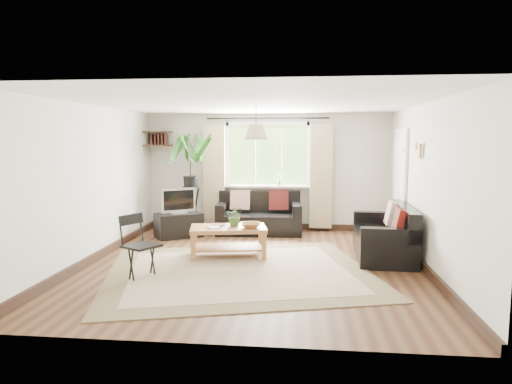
# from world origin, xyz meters

# --- Properties ---
(floor) EXTENTS (5.50, 5.50, 0.00)m
(floor) POSITION_xyz_m (0.00, 0.00, 0.00)
(floor) COLOR #321910
(floor) RESTS_ON ground
(ceiling) EXTENTS (5.50, 5.50, 0.00)m
(ceiling) POSITION_xyz_m (0.00, 0.00, 2.40)
(ceiling) COLOR white
(ceiling) RESTS_ON floor
(wall_back) EXTENTS (5.00, 0.02, 2.40)m
(wall_back) POSITION_xyz_m (0.00, 2.75, 1.20)
(wall_back) COLOR beige
(wall_back) RESTS_ON floor
(wall_front) EXTENTS (5.00, 0.02, 2.40)m
(wall_front) POSITION_xyz_m (0.00, -2.75, 1.20)
(wall_front) COLOR beige
(wall_front) RESTS_ON floor
(wall_left) EXTENTS (0.02, 5.50, 2.40)m
(wall_left) POSITION_xyz_m (-2.50, 0.00, 1.20)
(wall_left) COLOR beige
(wall_left) RESTS_ON floor
(wall_right) EXTENTS (0.02, 5.50, 2.40)m
(wall_right) POSITION_xyz_m (2.50, 0.00, 1.20)
(wall_right) COLOR beige
(wall_right) RESTS_ON floor
(rug) EXTENTS (4.33, 3.96, 0.02)m
(rug) POSITION_xyz_m (-0.15, -0.45, 0.01)
(rug) COLOR beige
(rug) RESTS_ON floor
(window) EXTENTS (2.50, 0.16, 2.16)m
(window) POSITION_xyz_m (0.00, 2.71, 1.55)
(window) COLOR white
(window) RESTS_ON wall_back
(door) EXTENTS (0.06, 0.96, 2.06)m
(door) POSITION_xyz_m (2.47, 1.70, 1.00)
(door) COLOR silver
(door) RESTS_ON wall_right
(corner_shelf) EXTENTS (0.50, 0.50, 0.34)m
(corner_shelf) POSITION_xyz_m (-2.25, 2.50, 1.89)
(corner_shelf) COLOR black
(corner_shelf) RESTS_ON wall_back
(pendant_lamp) EXTENTS (0.36, 0.36, 0.54)m
(pendant_lamp) POSITION_xyz_m (0.00, 0.40, 2.05)
(pendant_lamp) COLOR beige
(pendant_lamp) RESTS_ON ceiling
(wall_sconce) EXTENTS (0.12, 0.12, 0.28)m
(wall_sconce) POSITION_xyz_m (2.43, 0.30, 1.74)
(wall_sconce) COLOR beige
(wall_sconce) RESTS_ON wall_right
(sofa_back) EXTENTS (1.72, 0.93, 0.79)m
(sofa_back) POSITION_xyz_m (-0.13, 2.27, 0.39)
(sofa_back) COLOR black
(sofa_back) RESTS_ON floor
(sofa_right) EXTENTS (1.71, 0.91, 0.79)m
(sofa_right) POSITION_xyz_m (2.02, 0.64, 0.39)
(sofa_right) COLOR black
(sofa_right) RESTS_ON floor
(coffee_table) EXTENTS (1.29, 0.86, 0.49)m
(coffee_table) POSITION_xyz_m (-0.44, 0.38, 0.24)
(coffee_table) COLOR brown
(coffee_table) RESTS_ON floor
(table_plant) EXTENTS (0.30, 0.27, 0.31)m
(table_plant) POSITION_xyz_m (-0.35, 0.46, 0.65)
(table_plant) COLOR #365C25
(table_plant) RESTS_ON coffee_table
(bowl) EXTENTS (0.39, 0.39, 0.08)m
(bowl) POSITION_xyz_m (-0.08, 0.34, 0.53)
(bowl) COLOR olive
(bowl) RESTS_ON coffee_table
(book_a) EXTENTS (0.26, 0.28, 0.02)m
(book_a) POSITION_xyz_m (-0.72, 0.22, 0.50)
(book_a) COLOR silver
(book_a) RESTS_ON coffee_table
(book_b) EXTENTS (0.21, 0.26, 0.02)m
(book_b) POSITION_xyz_m (-0.70, 0.47, 0.50)
(book_b) COLOR brown
(book_b) RESTS_ON coffee_table
(tv_stand) EXTENTS (0.98, 0.88, 0.46)m
(tv_stand) POSITION_xyz_m (-1.63, 1.76, 0.23)
(tv_stand) COLOR black
(tv_stand) RESTS_ON floor
(tv) EXTENTS (0.67, 0.55, 0.51)m
(tv) POSITION_xyz_m (-1.63, 1.76, 0.72)
(tv) COLOR #A5A5AA
(tv) RESTS_ON tv_stand
(palm_stand) EXTENTS (0.97, 0.97, 2.00)m
(palm_stand) POSITION_xyz_m (-1.52, 2.30, 1.00)
(palm_stand) COLOR black
(palm_stand) RESTS_ON floor
(folding_chair) EXTENTS (0.61, 0.61, 0.86)m
(folding_chair) POSITION_xyz_m (-1.43, -0.85, 0.43)
(folding_chair) COLOR black
(folding_chair) RESTS_ON floor
(sill_plant) EXTENTS (0.14, 0.10, 0.27)m
(sill_plant) POSITION_xyz_m (0.25, 2.63, 1.06)
(sill_plant) COLOR #2D6023
(sill_plant) RESTS_ON window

